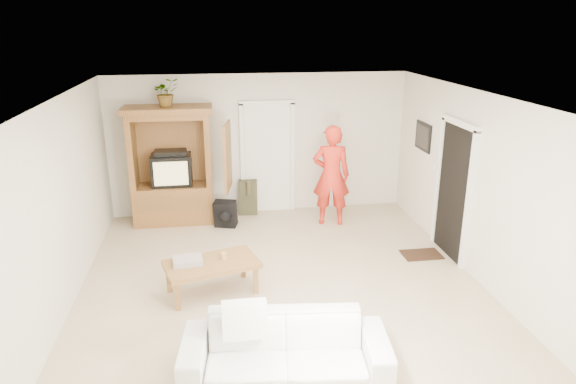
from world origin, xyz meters
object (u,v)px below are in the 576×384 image
object	(u,v)px
sofa	(285,350)
coffee_table	(212,266)
armoire	(173,173)
man	(331,175)

from	to	relation	value
sofa	coffee_table	distance (m)	1.98
armoire	man	bearing A→B (deg)	-10.83
man	sofa	world-z (taller)	man
man	coffee_table	world-z (taller)	man
armoire	man	world-z (taller)	armoire
man	sofa	distance (m)	4.33
man	sofa	size ratio (longest dim) A/B	0.86
sofa	coffee_table	xyz separation A→B (m)	(-0.72, 1.84, 0.08)
armoire	sofa	distance (m)	4.81
man	armoire	bearing A→B (deg)	-0.16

